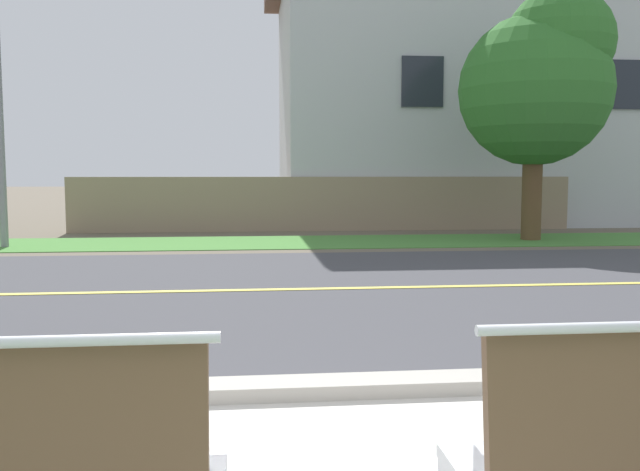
# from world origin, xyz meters

# --- Properties ---
(ground_plane) EXTENTS (140.00, 140.00, 0.00)m
(ground_plane) POSITION_xyz_m (0.00, 8.00, 0.00)
(ground_plane) COLOR #665B4C
(curb_edge) EXTENTS (44.00, 0.30, 0.11)m
(curb_edge) POSITION_xyz_m (0.00, 2.35, 0.06)
(curb_edge) COLOR #ADA89E
(curb_edge) RESTS_ON ground_plane
(street_asphalt) EXTENTS (52.00, 8.00, 0.01)m
(street_asphalt) POSITION_xyz_m (0.00, 6.50, 0.00)
(street_asphalt) COLOR #424247
(street_asphalt) RESTS_ON ground_plane
(road_centre_line) EXTENTS (48.00, 0.14, 0.01)m
(road_centre_line) POSITION_xyz_m (0.00, 6.50, 0.01)
(road_centre_line) COLOR #E0CC4C
(road_centre_line) RESTS_ON ground_plane
(far_verge_grass) EXTENTS (48.00, 2.80, 0.02)m
(far_verge_grass) POSITION_xyz_m (0.00, 12.46, 0.01)
(far_verge_grass) COLOR #478438
(far_verge_grass) RESTS_ON ground_plane
(streetlamp) EXTENTS (0.24, 2.10, 7.14)m
(streetlamp) POSITION_xyz_m (-5.21, 12.26, 4.08)
(streetlamp) COLOR gray
(streetlamp) RESTS_ON ground_plane
(shade_tree_left) EXTENTS (3.31, 3.31, 5.46)m
(shade_tree_left) POSITION_xyz_m (6.04, 12.35, 3.54)
(shade_tree_left) COLOR brown
(shade_tree_left) RESTS_ON ground_plane
(garden_wall) EXTENTS (13.00, 0.36, 1.40)m
(garden_wall) POSITION_xyz_m (1.66, 15.42, 0.70)
(garden_wall) COLOR gray
(garden_wall) RESTS_ON ground_plane
(house_across_street) EXTENTS (13.45, 6.91, 7.61)m
(house_across_street) POSITION_xyz_m (6.99, 18.62, 3.85)
(house_across_street) COLOR #B7BCC1
(house_across_street) RESTS_ON ground_plane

